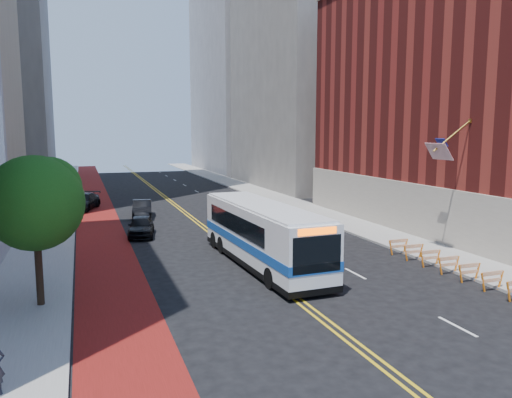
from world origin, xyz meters
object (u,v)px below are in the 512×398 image
object	(u,v)px
car_b	(142,209)
car_c	(83,202)
transit_bus	(262,233)
street_tree	(36,199)
car_a	(141,226)

from	to	relation	value
car_b	car_c	xyz separation A→B (m)	(-5.04, 6.64, 0.02)
transit_bus	street_tree	bearing A→B (deg)	-166.05
street_tree	transit_bus	size ratio (longest dim) A/B	0.50
street_tree	car_b	distance (m)	23.81
street_tree	car_c	size ratio (longest dim) A/B	1.21
street_tree	car_c	xyz separation A→B (m)	(1.99, 29.02, -4.11)
car_b	transit_bus	bearing A→B (deg)	-68.40
car_a	car_b	bearing A→B (deg)	92.54
transit_bus	car_c	xyz separation A→B (m)	(-9.77, 25.58, -1.09)
transit_bus	car_a	bearing A→B (deg)	116.24
transit_bus	car_b	world-z (taller)	transit_bus
street_tree	car_a	size ratio (longest dim) A/B	1.48
street_tree	car_a	world-z (taller)	street_tree
car_b	street_tree	bearing A→B (deg)	-99.88
street_tree	transit_bus	xyz separation A→B (m)	(11.76, 3.44, -3.01)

